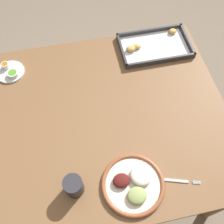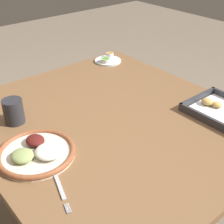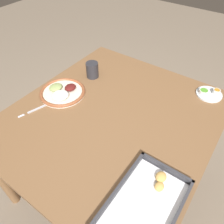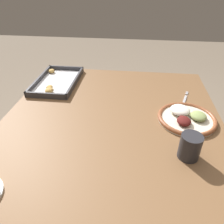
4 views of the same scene
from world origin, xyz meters
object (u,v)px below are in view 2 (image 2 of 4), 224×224
at_px(fork, 60,186).
at_px(dinner_plate, 37,152).
at_px(saucer_plate, 108,60).
at_px(drinking_cup, 14,111).

bearing_deg(fork, dinner_plate, -168.83).
height_order(saucer_plate, drinking_cup, drinking_cup).
distance_m(dinner_plate, fork, 0.18).
height_order(dinner_plate, fork, dinner_plate).
bearing_deg(saucer_plate, dinner_plate, -55.31).
distance_m(dinner_plate, drinking_cup, 0.25).
bearing_deg(drinking_cup, dinner_plate, -8.01).
bearing_deg(drinking_cup, fork, -7.28).
distance_m(fork, saucer_plate, 1.01).
height_order(dinner_plate, saucer_plate, dinner_plate).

